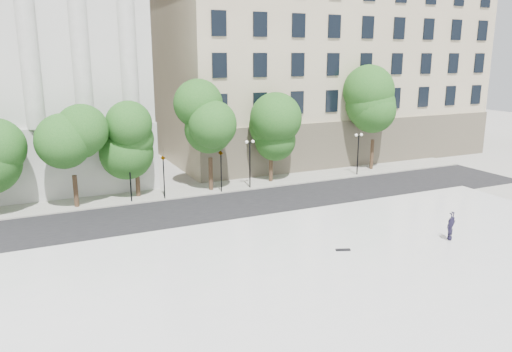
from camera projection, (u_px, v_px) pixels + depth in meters
The scene contains 11 objects.
ground at pixel (346, 320), 22.40m from camera, with size 160.00×160.00×0.00m, color #B5B3AB.
plaza at pixel (312, 288), 24.99m from camera, with size 44.00×22.00×0.45m, color silver.
street at pixel (210, 210), 38.25m from camera, with size 60.00×8.00×0.02m, color black.
far_sidewalk at pixel (187, 191), 43.53m from camera, with size 60.00×4.00×0.12m, color #B4B2A7.
building_east at pixel (302, 59), 62.25m from camera, with size 36.00×26.15×23.00m.
traffic_light_west at pixel (163, 156), 40.19m from camera, with size 0.58×1.77×4.20m.
traffic_light_east at pixel (221, 151), 42.25m from camera, with size 0.51×1.69×4.17m.
person_lying at pixel (450, 236), 30.82m from camera, with size 0.65×0.43×1.78m, color black.
skateboard at pixel (343, 250), 29.20m from camera, with size 0.86×0.22×0.09m, color black.
street_trees at pixel (189, 133), 42.11m from camera, with size 39.43×5.33×8.10m.
lamp_posts at pixel (187, 162), 41.51m from camera, with size 36.98×0.28×4.38m.
Camera 1 is at (-12.22, -16.63, 11.59)m, focal length 35.00 mm.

